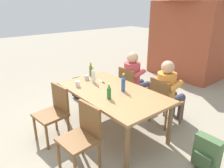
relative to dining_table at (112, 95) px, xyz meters
The scene contains 18 objects.
ground_plane 0.66m from the dining_table, ahead, with size 24.00×24.00×0.00m, color gray.
dining_table is the anchor object (origin of this frame).
chair_far_right 0.93m from the dining_table, 63.39° to the left, with size 0.48×0.48×0.87m.
chair_far_left 0.93m from the dining_table, 116.94° to the left, with size 0.45×0.45×0.87m.
chair_near_left 0.94m from the dining_table, 117.45° to the right, with size 0.48×0.48×0.87m.
chair_near_right 0.93m from the dining_table, 63.37° to the right, with size 0.47×0.47×0.87m.
person_in_white_shirt 1.02m from the dining_table, 65.80° to the left, with size 0.47×0.61×1.18m.
person_in_plaid_shirt 1.02m from the dining_table, 114.20° to the left, with size 0.47×0.61×1.18m.
bottle_clear 0.55m from the dining_table, behind, with size 0.06×0.06×0.30m.
bottle_green 0.34m from the dining_table, 47.77° to the right, with size 0.06×0.06×0.23m.
bottle_blue 0.27m from the dining_table, 49.64° to the left, with size 0.06×0.06×0.29m.
bottle_olive 0.89m from the dining_table, 168.80° to the left, with size 0.06×0.06×0.27m.
cup_white 0.62m from the dining_table, 147.70° to the right, with size 0.08×0.08×0.10m, color white.
cup_steel 0.72m from the dining_table, behind, with size 0.08×0.08×0.08m, color #B2B7BC.
table_knife 0.47m from the dining_table, 164.74° to the left, with size 0.24×0.05×0.01m.
backpack_by_near_side 1.59m from the dining_table, 15.11° to the left, with size 0.34×0.20×0.46m.
backpack_by_far_side 1.63m from the dining_table, 169.45° to the left, with size 0.31×0.25×0.44m.
brick_kiosk 3.93m from the dining_table, 104.82° to the left, with size 2.23×1.63×2.65m.
Camera 1 is at (2.48, -2.01, 2.08)m, focal length 34.50 mm.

